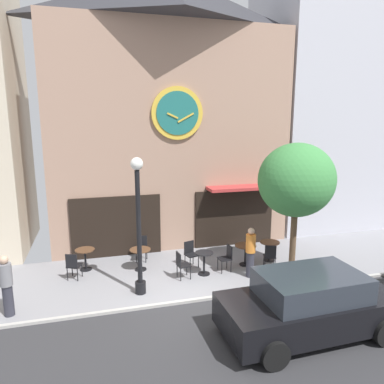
# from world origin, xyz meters

# --- Properties ---
(ground_plane) EXTENTS (27.42, 9.89, 0.13)m
(ground_plane) POSITION_xyz_m (0.00, -0.72, -0.02)
(ground_plane) COLOR gray
(clock_building) EXTENTS (9.47, 4.10, 10.55)m
(clock_building) POSITION_xyz_m (0.50, 5.57, 5.44)
(clock_building) COLOR #9E7A66
(clock_building) RESTS_ON ground_plane
(neighbor_building_right) EXTENTS (6.90, 4.87, 15.08)m
(neighbor_building_right) POSITION_xyz_m (8.81, 6.65, 7.54)
(neighbor_building_right) COLOR #B2B2BC
(neighbor_building_right) RESTS_ON ground_plane
(street_lamp) EXTENTS (0.36, 0.36, 4.07)m
(street_lamp) POSITION_xyz_m (-1.41, 0.94, 2.07)
(street_lamp) COLOR black
(street_lamp) RESTS_ON ground_plane
(street_tree) EXTENTS (2.45, 2.21, 4.40)m
(street_tree) POSITION_xyz_m (3.52, 0.77, 3.22)
(street_tree) COLOR brown
(street_tree) RESTS_ON ground_plane
(cafe_table_center_left) EXTENTS (0.66, 0.66, 0.74)m
(cafe_table_center_left) POSITION_xyz_m (-3.02, 3.13, 0.50)
(cafe_table_center_left) COLOR black
(cafe_table_center_left) RESTS_ON ground_plane
(cafe_table_center_right) EXTENTS (0.71, 0.71, 0.75)m
(cafe_table_center_right) POSITION_xyz_m (-1.20, 2.63, 0.53)
(cafe_table_center_right) COLOR black
(cafe_table_center_right) RESTS_ON ground_plane
(cafe_table_rightmost) EXTENTS (0.61, 0.61, 0.77)m
(cafe_table_rightmost) POSITION_xyz_m (0.81, 1.71, 0.50)
(cafe_table_rightmost) COLOR black
(cafe_table_rightmost) RESTS_ON ground_plane
(cafe_table_leftmost) EXTENTS (0.76, 0.76, 0.74)m
(cafe_table_leftmost) POSITION_xyz_m (2.45, 2.06, 0.54)
(cafe_table_leftmost) COLOR black
(cafe_table_leftmost) RESTS_ON ground_plane
(cafe_table_near_curb) EXTENTS (0.71, 0.71, 0.72)m
(cafe_table_near_curb) POSITION_xyz_m (3.47, 2.21, 0.51)
(cafe_table_near_curb) COLOR black
(cafe_table_near_curb) RESTS_ON ground_plane
(cafe_chair_left_end) EXTENTS (0.49, 0.49, 0.90)m
(cafe_chair_left_end) POSITION_xyz_m (-1.03, 3.50, 0.53)
(cafe_chair_left_end) COLOR black
(cafe_chair_left_end) RESTS_ON ground_plane
(cafe_chair_mid_row) EXTENTS (0.44, 0.44, 0.90)m
(cafe_chair_mid_row) POSITION_xyz_m (-0.00, 1.58, 0.53)
(cafe_chair_mid_row) COLOR black
(cafe_chair_mid_row) RESTS_ON ground_plane
(cafe_chair_near_lamp) EXTENTS (0.51, 0.51, 0.90)m
(cafe_chair_near_lamp) POSITION_xyz_m (3.10, 1.48, 0.53)
(cafe_chair_near_lamp) COLOR black
(cafe_chair_near_lamp) RESTS_ON ground_plane
(cafe_chair_right_end) EXTENTS (0.52, 0.52, 0.90)m
(cafe_chair_right_end) POSITION_xyz_m (-3.38, 2.42, 0.53)
(cafe_chair_right_end) COLOR black
(cafe_chair_right_end) RESTS_ON ground_plane
(cafe_chair_under_awning) EXTENTS (0.50, 0.50, 0.90)m
(cafe_chair_under_awning) POSITION_xyz_m (0.54, 2.46, 0.53)
(cafe_chair_under_awning) COLOR black
(cafe_chair_under_awning) RESTS_ON ground_plane
(cafe_chair_facing_street) EXTENTS (0.43, 0.43, 0.90)m
(cafe_chair_facing_street) POSITION_xyz_m (1.63, 1.76, 0.53)
(cafe_chair_facing_street) COLOR black
(cafe_chair_facing_street) RESTS_ON ground_plane
(pedestrian_grey) EXTENTS (0.44, 0.44, 1.67)m
(pedestrian_grey) POSITION_xyz_m (-4.92, 0.63, 0.86)
(pedestrian_grey) COLOR #2D2D38
(pedestrian_grey) RESTS_ON ground_plane
(pedestrian_orange) EXTENTS (0.45, 0.45, 1.67)m
(pedestrian_orange) POSITION_xyz_m (2.21, 1.13, 0.86)
(pedestrian_orange) COLOR #2D2D38
(pedestrian_orange) RESTS_ON ground_plane
(parked_car_black) EXTENTS (4.34, 2.10, 1.55)m
(parked_car_black) POSITION_xyz_m (2.24, -2.18, 0.76)
(parked_car_black) COLOR black
(parked_car_black) RESTS_ON ground_plane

